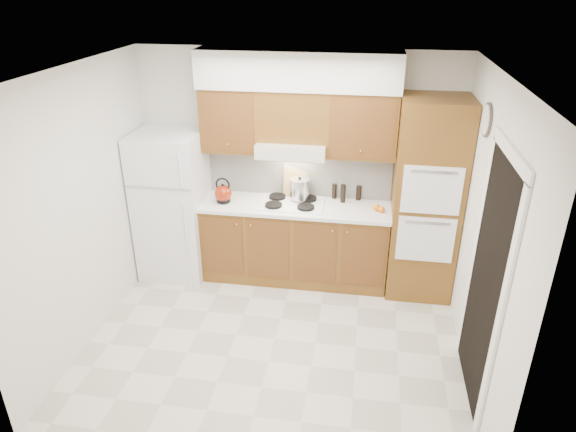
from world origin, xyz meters
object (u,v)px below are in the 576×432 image
object	(u,v)px
fridge	(173,205)
kettle	(223,194)
stock_pot	(300,189)
oven_cabinet	(426,200)

from	to	relation	value
fridge	kettle	world-z (taller)	fridge
kettle	stock_pot	world-z (taller)	stock_pot
fridge	oven_cabinet	distance (m)	2.86
fridge	stock_pot	xyz separation A→B (m)	(1.46, 0.18, 0.22)
oven_cabinet	stock_pot	xyz separation A→B (m)	(-1.39, 0.14, -0.02)
fridge	oven_cabinet	world-z (taller)	oven_cabinet
fridge	stock_pot	size ratio (longest dim) A/B	7.68
fridge	stock_pot	world-z (taller)	fridge
kettle	stock_pot	size ratio (longest dim) A/B	0.87
oven_cabinet	kettle	distance (m)	2.23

